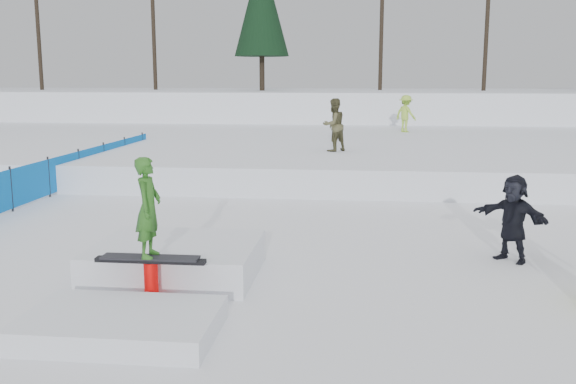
# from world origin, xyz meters

# --- Properties ---
(ground) EXTENTS (120.00, 120.00, 0.00)m
(ground) POSITION_xyz_m (0.00, 0.00, 0.00)
(ground) COLOR white
(snow_berm) EXTENTS (60.00, 14.00, 2.40)m
(snow_berm) POSITION_xyz_m (0.00, 30.00, 1.20)
(snow_berm) COLOR white
(snow_berm) RESTS_ON ground
(snow_midrise) EXTENTS (50.00, 18.00, 0.80)m
(snow_midrise) POSITION_xyz_m (0.00, 16.00, 0.40)
(snow_midrise) COLOR white
(snow_midrise) RESTS_ON ground
(safety_fence) EXTENTS (0.05, 16.00, 1.10)m
(safety_fence) POSITION_xyz_m (-6.50, 6.60, 0.55)
(safety_fence) COLOR blue
(safety_fence) RESTS_ON ground
(treeline) EXTENTS (40.24, 4.22, 10.50)m
(treeline) POSITION_xyz_m (6.18, 28.28, 7.45)
(treeline) COLOR black
(treeline) RESTS_ON snow_berm
(walker_olive) EXTENTS (1.06, 1.04, 1.72)m
(walker_olive) POSITION_xyz_m (0.96, 11.31, 1.66)
(walker_olive) COLOR #4B492C
(walker_olive) RESTS_ON snow_midrise
(walker_ygreen) EXTENTS (1.17, 1.15, 1.62)m
(walker_ygreen) POSITION_xyz_m (3.81, 19.07, 1.61)
(walker_ygreen) COLOR #A6D643
(walker_ygreen) RESTS_ON snow_midrise
(spectator_dark) EXTENTS (1.34, 1.32, 1.54)m
(spectator_dark) POSITION_xyz_m (4.50, 1.68, 0.77)
(spectator_dark) COLOR black
(spectator_dark) RESTS_ON ground
(jib_rail_feature) EXTENTS (2.60, 4.40, 2.11)m
(jib_rail_feature) POSITION_xyz_m (-1.13, -0.52, 0.30)
(jib_rail_feature) COLOR white
(jib_rail_feature) RESTS_ON ground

